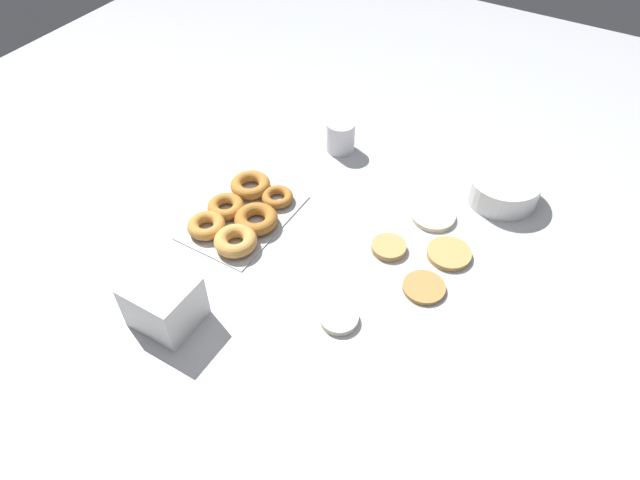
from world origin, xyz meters
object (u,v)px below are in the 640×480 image
object	(u,v)px
container_stack	(164,302)
pancake_2	(389,247)
pancake_0	(339,318)
donut_tray	(242,214)
pancake_4	(424,287)
paper_cup	(340,136)
pancake_3	(433,216)
batter_bowl	(503,188)
pancake_1	(449,254)

from	to	relation	value
container_stack	pancake_2	bearing A→B (deg)	143.27
pancake_0	container_stack	distance (m)	0.36
pancake_2	container_stack	size ratio (longest dim) A/B	0.62
donut_tray	container_stack	bearing A→B (deg)	8.09
pancake_4	paper_cup	bearing A→B (deg)	-130.55
pancake_4	container_stack	bearing A→B (deg)	-50.97
pancake_0	pancake_4	world-z (taller)	pancake_0
pancake_2	donut_tray	bearing A→B (deg)	-75.47
pancake_0	pancake_4	size ratio (longest dim) A/B	0.87
pancake_3	donut_tray	world-z (taller)	donut_tray
batter_bowl	paper_cup	size ratio (longest dim) A/B	2.06
pancake_2	container_stack	distance (m)	0.52
pancake_1	pancake_4	size ratio (longest dim) A/B	1.09
pancake_1	container_stack	distance (m)	0.64
donut_tray	paper_cup	bearing A→B (deg)	169.72
pancake_1	donut_tray	bearing A→B (deg)	-73.17
pancake_0	pancake_2	xyz separation A→B (m)	(-0.23, -0.00, 0.00)
paper_cup	pancake_4	bearing A→B (deg)	49.45
pancake_4	paper_cup	xyz separation A→B (m)	(-0.34, -0.40, 0.04)
pancake_0	pancake_1	size ratio (longest dim) A/B	0.80
pancake_3	batter_bowl	distance (m)	0.20
pancake_2	pancake_3	distance (m)	0.16
container_stack	pancake_3	bearing A→B (deg)	147.96
pancake_0	container_stack	xyz separation A→B (m)	(0.18, -0.31, 0.05)
pancake_3	container_stack	size ratio (longest dim) A/B	0.83
pancake_1	pancake_4	world-z (taller)	pancake_1
container_stack	paper_cup	distance (m)	0.69
pancake_4	paper_cup	size ratio (longest dim) A/B	1.07
paper_cup	pancake_1	bearing A→B (deg)	61.49
pancake_4	container_stack	world-z (taller)	container_stack
batter_bowl	container_stack	size ratio (longest dim) A/B	1.38
batter_bowl	pancake_4	bearing A→B (deg)	-7.09
container_stack	pancake_4	bearing A→B (deg)	129.03
pancake_2	batter_bowl	size ratio (longest dim) A/B	0.45
pancake_1	container_stack	bearing A→B (deg)	-43.02
pancake_2	batter_bowl	distance (m)	0.35
pancake_0	donut_tray	world-z (taller)	donut_tray
donut_tray	container_stack	xyz separation A→B (m)	(0.32, 0.05, 0.04)
pancake_1	pancake_4	bearing A→B (deg)	-4.43
container_stack	paper_cup	xyz separation A→B (m)	(-0.69, 0.02, -0.01)
pancake_2	donut_tray	world-z (taller)	donut_tray
batter_bowl	pancake_1	bearing A→B (deg)	-8.36
pancake_1	pancake_2	distance (m)	0.14
pancake_2	batter_bowl	xyz separation A→B (m)	(-0.31, 0.16, 0.03)
pancake_0	donut_tray	distance (m)	0.38
donut_tray	batter_bowl	distance (m)	0.65
donut_tray	paper_cup	xyz separation A→B (m)	(-0.37, 0.07, 0.03)
donut_tray	batter_bowl	size ratio (longest dim) A/B	1.64
pancake_2	pancake_4	distance (m)	0.14
pancake_3	paper_cup	size ratio (longest dim) A/B	1.24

